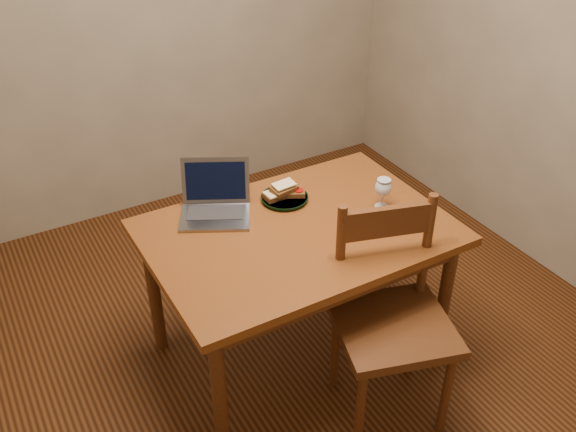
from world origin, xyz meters
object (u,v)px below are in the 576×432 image
chair (393,312)px  milk_glass (383,193)px  plate (285,198)px  laptop (215,200)px  table (298,245)px

chair → milk_glass: chair is taller
chair → plate: chair is taller
chair → laptop: laptop is taller
table → plate: size_ratio=5.85×
table → plate: bearing=74.4°
chair → table: bearing=127.8°
chair → plate: 0.74m
chair → plate: size_ratio=2.59×
chair → laptop: (-0.43, 0.77, 0.26)m
table → milk_glass: 0.45m
laptop → table: bearing=-23.4°
chair → plate: bearing=116.0°
plate → milk_glass: bearing=-37.7°
milk_glass → laptop: (-0.67, 0.35, -0.01)m
plate → milk_glass: size_ratio=1.50×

